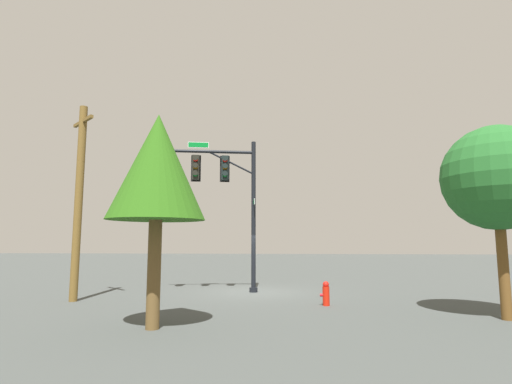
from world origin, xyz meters
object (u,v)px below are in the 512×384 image
object	(u,v)px
utility_pole	(79,198)
tree_near	(157,168)
fire_hydrant	(326,294)
tree_mid	(497,178)
signal_pole_assembly	(214,182)

from	to	relation	value
utility_pole	tree_near	xyz separation A→B (m)	(-4.64, 4.37, 0.27)
fire_hydrant	tree_mid	xyz separation A→B (m)	(-4.90, 2.10, 3.65)
tree_mid	tree_near	bearing A→B (deg)	12.71
signal_pole_assembly	tree_near	distance (m)	7.45
signal_pole_assembly	utility_pole	world-z (taller)	utility_pole
utility_pole	tree_mid	bearing A→B (deg)	171.16
signal_pole_assembly	tree_near	size ratio (longest dim) A/B	1.21
fire_hydrant	tree_near	distance (m)	7.33
utility_pole	tree_mid	world-z (taller)	utility_pole
fire_hydrant	tree_near	bearing A→B (deg)	42.44
signal_pole_assembly	utility_pole	bearing A→B (deg)	33.25
utility_pole	tree_near	bearing A→B (deg)	136.77
utility_pole	fire_hydrant	distance (m)	9.93
utility_pole	tree_near	distance (m)	6.38
tree_near	tree_mid	size ratio (longest dim) A/B	1.00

